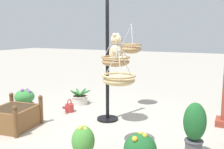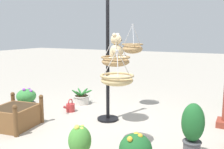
# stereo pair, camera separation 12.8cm
# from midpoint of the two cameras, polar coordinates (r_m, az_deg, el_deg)

# --- Properties ---
(ground_plane) EXTENTS (40.00, 40.00, 0.00)m
(ground_plane) POSITION_cam_midpoint_polar(r_m,az_deg,el_deg) (5.21, 0.20, -10.92)
(ground_plane) COLOR #A8A093
(display_pole_central) EXTENTS (0.44, 0.44, 2.58)m
(display_pole_central) POSITION_cam_midpoint_polar(r_m,az_deg,el_deg) (5.26, -0.24, -1.47)
(display_pole_central) COLOR black
(display_pole_central) RESTS_ON ground
(hanging_basket_with_teddy) EXTENTS (0.56, 0.56, 0.62)m
(hanging_basket_with_teddy) POSITION_cam_midpoint_polar(r_m,az_deg,el_deg) (4.95, 1.53, 3.05)
(hanging_basket_with_teddy) COLOR #A37F51
(teddy_bear) EXTENTS (0.36, 0.31, 0.52)m
(teddy_bear) POSITION_cam_midpoint_polar(r_m,az_deg,el_deg) (4.92, 1.80, 5.67)
(teddy_bear) COLOR #D1B789
(hanging_basket_left_high) EXTENTS (0.50, 0.50, 0.69)m
(hanging_basket_left_high) POSITION_cam_midpoint_polar(r_m,az_deg,el_deg) (6.13, 5.14, 5.83)
(hanging_basket_left_high) COLOR #A37F51
(hanging_basket_right_low) EXTENTS (0.52, 0.52, 0.54)m
(hanging_basket_right_low) POSITION_cam_midpoint_polar(r_m,az_deg,el_deg) (3.92, 2.05, -1.06)
(hanging_basket_right_low) COLOR tan
(wooden_planter_box) EXTENTS (0.94, 0.88, 0.58)m
(wooden_planter_box) POSITION_cam_midpoint_polar(r_m,az_deg,el_deg) (5.32, -20.06, -8.53)
(wooden_planter_box) COLOR brown
(wooden_planter_box) RESTS_ON ground
(potted_plant_fern_front) EXTENTS (0.45, 0.45, 0.54)m
(potted_plant_fern_front) POSITION_cam_midpoint_polar(r_m,az_deg,el_deg) (6.35, -17.81, -5.22)
(potted_plant_fern_front) COLOR #4C4C51
(potted_plant_fern_front) RESTS_ON ground
(potted_plant_flowering_red) EXTENTS (0.53, 0.49, 0.39)m
(potted_plant_flowering_red) POSITION_cam_midpoint_polar(r_m,az_deg,el_deg) (6.65, -6.22, -5.25)
(potted_plant_flowering_red) COLOR beige
(potted_plant_flowering_red) RESTS_ON ground
(potted_plant_tall_leafy) EXTENTS (0.31, 0.31, 0.63)m
(potted_plant_tall_leafy) POSITION_cam_midpoint_polar(r_m,az_deg,el_deg) (3.52, -6.02, -15.76)
(potted_plant_tall_leafy) COLOR #4C4C51
(potted_plant_tall_leafy) RESTS_ON ground
(potted_plant_small_succulent) EXTENTS (0.32, 0.32, 0.81)m
(potted_plant_small_succulent) POSITION_cam_midpoint_polar(r_m,az_deg,el_deg) (3.96, 18.27, -11.23)
(potted_plant_small_succulent) COLOR #4C4C51
(potted_plant_small_succulent) RESTS_ON ground
(watering_can) EXTENTS (0.35, 0.20, 0.30)m
(watering_can) POSITION_cam_midpoint_polar(r_m,az_deg,el_deg) (6.04, -8.60, -7.17)
(watering_can) COLOR #B23333
(watering_can) RESTS_ON ground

